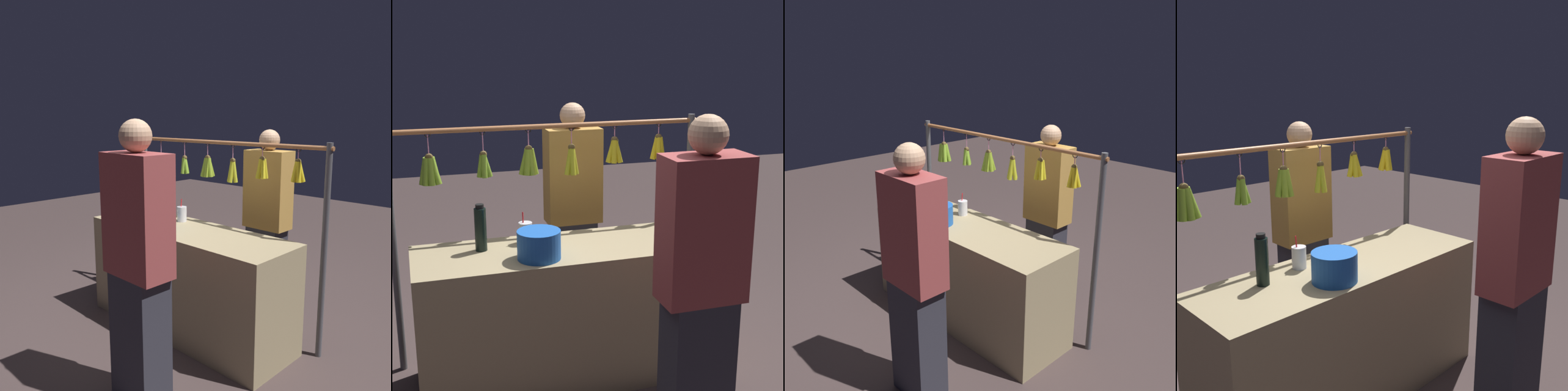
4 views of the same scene
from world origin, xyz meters
TOP-DOWN VIEW (x-y plane):
  - ground_plane at (0.00, 0.00)m, footprint 12.00×12.00m
  - market_counter at (0.00, 0.00)m, footprint 1.78×0.58m
  - display_rack at (0.04, -0.38)m, footprint 2.01×0.14m
  - water_bottle at (0.49, -0.09)m, footprint 0.07×0.07m
  - blue_bucket at (0.19, 0.14)m, footprint 0.24×0.24m
  - drink_cup at (0.21, -0.14)m, footprint 0.08×0.08m
  - vendor_person at (-0.25, -0.73)m, footprint 0.38×0.21m
  - customer_person at (-0.44, 0.83)m, footprint 0.41×0.22m

SIDE VIEW (x-z plane):
  - ground_plane at x=0.00m, z-range 0.00..0.00m
  - market_counter at x=0.00m, z-range 0.00..0.84m
  - vendor_person at x=-0.25m, z-range -0.01..1.61m
  - customer_person at x=-0.44m, z-range -0.01..1.70m
  - drink_cup at x=0.21m, z-range 0.81..1.00m
  - blue_bucket at x=0.19m, z-range 0.84..1.01m
  - water_bottle at x=0.49m, z-range 0.84..1.12m
  - display_rack at x=0.04m, z-range 0.35..1.90m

